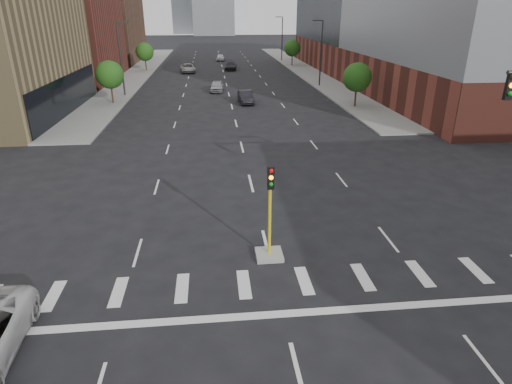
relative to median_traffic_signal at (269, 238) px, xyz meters
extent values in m
cube|color=gray|center=(-15.00, 65.03, -0.90)|extent=(5.00, 92.00, 0.15)
cube|color=gray|center=(15.00, 65.03, -0.90)|extent=(5.00, 92.00, 0.15)
cube|color=brown|center=(-27.50, 57.03, 5.03)|extent=(20.00, 22.00, 12.00)
cube|color=brown|center=(-27.50, 83.03, 5.53)|extent=(20.00, 24.00, 13.00)
cube|color=brown|center=(29.50, 51.03, 1.53)|extent=(24.00, 70.00, 5.00)
cube|color=#999993|center=(0.00, 0.03, -0.87)|extent=(1.20, 1.20, 0.20)
cylinder|color=gold|center=(0.00, 0.03, 0.83)|extent=(0.14, 0.14, 3.20)
cube|color=black|center=(0.00, -0.15, 2.93)|extent=(0.28, 0.18, 1.00)
sphere|color=red|center=(0.00, -0.25, 3.28)|extent=(0.18, 0.18, 0.18)
sphere|color=orange|center=(0.00, -0.25, 2.98)|extent=(0.18, 0.18, 0.18)
sphere|color=#0C7F19|center=(0.00, -0.25, 2.68)|extent=(0.18, 0.18, 0.18)
cube|color=black|center=(8.70, -1.47, 6.73)|extent=(0.28, 0.18, 1.00)
sphere|color=orange|center=(8.70, -1.59, 6.78)|extent=(0.18, 0.18, 0.18)
sphere|color=#0C7F19|center=(8.70, -1.59, 6.48)|extent=(0.18, 0.18, 0.18)
cylinder|color=#2D2D30|center=(13.50, 46.03, 3.53)|extent=(0.20, 0.20, 9.00)
cube|color=#2D2D30|center=(12.70, 46.03, 8.03)|extent=(1.40, 0.22, 0.15)
cylinder|color=#2D2D30|center=(13.50, 81.03, 3.53)|extent=(0.20, 0.20, 9.00)
cube|color=#2D2D30|center=(12.70, 81.03, 8.03)|extent=(1.40, 0.22, 0.15)
cylinder|color=#2D2D30|center=(-13.50, 41.03, 3.53)|extent=(0.20, 0.20, 9.00)
cube|color=#2D2D30|center=(-12.70, 41.03, 8.03)|extent=(1.40, 0.22, 0.15)
cylinder|color=#382619|center=(-14.00, 36.03, 0.05)|extent=(0.20, 0.20, 1.75)
sphere|color=#1B4F15|center=(-14.00, 36.03, 2.43)|extent=(3.20, 3.20, 3.20)
cylinder|color=#382619|center=(-14.00, 66.03, 0.05)|extent=(0.20, 0.20, 1.75)
sphere|color=#1B4F15|center=(-14.00, 66.03, 2.43)|extent=(3.20, 3.20, 3.20)
cylinder|color=#382619|center=(14.00, 31.03, 0.05)|extent=(0.20, 0.20, 1.75)
sphere|color=#1B4F15|center=(14.00, 31.03, 2.43)|extent=(3.20, 3.20, 3.20)
cylinder|color=#382619|center=(14.00, 71.03, 0.05)|extent=(0.20, 0.20, 1.75)
sphere|color=#1B4F15|center=(14.00, 71.03, 2.43)|extent=(3.20, 3.20, 3.20)
imported|color=#A5A6A9|center=(-1.50, 43.13, -0.24)|extent=(2.10, 4.46, 1.48)
imported|color=black|center=(1.76, 34.86, -0.24)|extent=(1.79, 4.53, 1.47)
imported|color=#B3B3B3|center=(-6.36, 63.64, -0.23)|extent=(3.12, 5.64, 1.49)
imported|color=black|center=(1.50, 66.19, -0.24)|extent=(2.58, 5.26, 1.47)
imported|color=silver|center=(-0.02, 82.05, -0.25)|extent=(1.93, 4.32, 1.44)
camera|label=1|loc=(-2.31, -16.51, 9.32)|focal=30.00mm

